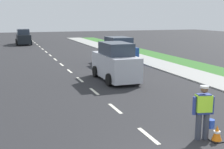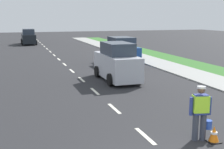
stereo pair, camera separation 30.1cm
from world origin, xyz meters
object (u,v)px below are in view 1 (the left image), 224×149
Objects in this scene: road_worker at (204,110)px; car_parked_far at (118,51)px; car_outgoing_ahead at (115,63)px; traffic_cone_near at (217,133)px; car_oncoming_third at (23,37)px.

car_parked_far reaches higher than road_worker.
car_outgoing_ahead is at bearing -112.29° from car_parked_far.
car_oncoming_third reaches higher than traffic_cone_near.
car_outgoing_ahead is 1.05× the size of car_parked_far.
traffic_cone_near is 0.11× the size of car_oncoming_third.
car_parked_far is at bearing 67.71° from car_outgoing_ahead.
car_outgoing_ahead is 6.16m from car_parked_far.
car_outgoing_ahead is at bearing 86.85° from road_worker.
car_outgoing_ahead reaches higher than car_parked_far.
road_worker is at bearing -100.93° from car_parked_far.
road_worker is 3.37× the size of traffic_cone_near.
car_outgoing_ahead is 25.88m from car_oncoming_third.
road_worker is 0.40× the size of car_outgoing_ahead.
road_worker is at bearing 139.69° from traffic_cone_near.
traffic_cone_near is 0.12× the size of car_outgoing_ahead.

